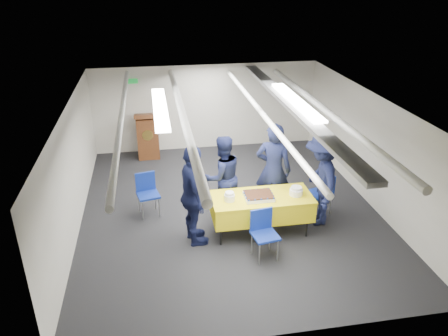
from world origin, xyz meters
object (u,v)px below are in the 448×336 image
Objects in this scene: sheet_cake at (259,196)px; sailor_d at (321,180)px; chair_right at (323,189)px; sailor_b at (222,177)px; sailor_a at (273,170)px; chair_near at (263,229)px; serving_table at (261,206)px; chair_left at (147,190)px; podium at (148,135)px; sailor_c at (194,196)px.

sailor_d is (1.27, 0.23, 0.11)m from sheet_cake.
sailor_b reaches higher than chair_right.
sailor_a is (0.47, 0.71, 0.15)m from sheet_cake.
chair_right is 0.47× the size of sailor_d.
sailor_a reaches higher than chair_near.
serving_table is 2.37m from chair_left.
chair_right is at bearing 154.97° from sailor_d.
sailor_d is (1.35, 0.89, 0.39)m from chair_near.
chair_near is at bearing -42.78° from chair_left.
serving_table is 0.73m from chair_near.
sailor_d is (-0.22, -0.34, 0.39)m from chair_right.
sailor_d is at bearing 33.41° from chair_near.
sailor_a is (2.43, -3.34, 0.36)m from podium.
chair_left is at bearing -29.41° from sailor_b.
podium is 0.66× the size of sailor_c.
chair_near is 1.66m from sailor_d.
sailor_d is (2.47, 0.28, -0.03)m from sailor_c.
serving_table is 0.98× the size of sailor_c.
chair_right reaches higher than serving_table.
sailor_c is (-1.20, -0.05, 0.14)m from sheet_cake.
sheet_cake is at bearing -29.46° from chair_left.
sailor_b is at bearing 18.75° from sailor_a.
sailor_b is (-0.61, 0.76, 0.30)m from serving_table.
sailor_b is (-2.04, 0.24, 0.32)m from chair_right.
podium is 4.14m from sailor_a.
sailor_c is at bearing -55.40° from chair_left.
sheet_cake is at bearing -64.14° from podium.
serving_table is at bearing -63.02° from podium.
sailor_a is 1.14× the size of sailor_b.
chair_right is at bearing 20.85° from sheet_cake.
chair_left is 0.46× the size of sailor_c.
chair_near is 1.35m from sailor_c.
sailor_d reaches higher than serving_table.
chair_left is 3.45m from sailor_d.
sailor_c is (0.76, -4.10, 0.34)m from podium.
chair_left reaches higher than sheet_cake.
podium is at bearing 1.83° from sailor_c.
serving_table is 1.01× the size of sailor_d.
chair_near is at bearing 93.27° from sailor_a.
chair_near is at bearing -96.34° from sheet_cake.
podium reaches higher than chair_left.
chair_right is 1.00× the size of chair_left.
serving_table is 0.97× the size of sailor_a.
podium is (-2.03, 3.99, 0.05)m from serving_table.
sheet_cake is 0.98m from sailor_b.
chair_near is 2.66m from chair_left.
sailor_c is at bearing -177.38° from sheet_cake.
sheet_cake is 0.61× the size of chair_left.
sailor_a is (-1.03, 0.14, 0.44)m from chair_right.
chair_right is (1.42, 0.52, -0.03)m from serving_table.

